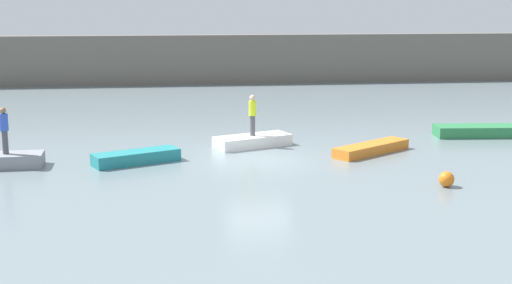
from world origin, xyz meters
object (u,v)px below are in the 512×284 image
rowboat_teal (136,157)px  person_blue_shirt (4,128)px  rowboat_grey (6,161)px  rowboat_green (479,131)px  rowboat_white (253,141)px  mooring_buoy (447,179)px  rowboat_orange (371,148)px  person_hiviz_shirt (253,113)px

rowboat_teal → person_blue_shirt: (-4.79, -0.10, 1.26)m
rowboat_grey → rowboat_green: size_ratio=0.67×
rowboat_white → mooring_buoy: bearing=-74.3°
person_blue_shirt → rowboat_teal: bearing=1.2°
rowboat_orange → person_blue_shirt: bearing=148.3°
rowboat_orange → mooring_buoy: mooring_buoy is taller
rowboat_grey → mooring_buoy: 15.98m
rowboat_grey → rowboat_orange: 14.25m
mooring_buoy → rowboat_orange: bearing=101.1°
rowboat_white → person_blue_shirt: (-9.57, -2.69, 1.26)m
rowboat_teal → rowboat_orange: rowboat_teal is taller
rowboat_orange → mooring_buoy: size_ratio=7.26×
rowboat_orange → mooring_buoy: (1.06, -5.39, 0.06)m
rowboat_orange → person_blue_shirt: (-14.23, -0.77, 1.30)m
rowboat_green → person_blue_shirt: size_ratio=2.26×
rowboat_teal → rowboat_white: same height
rowboat_green → rowboat_grey: bearing=-165.1°
person_hiviz_shirt → rowboat_green: bearing=5.3°
rowboat_white → mooring_buoy: (5.72, -7.31, 0.03)m
person_blue_shirt → rowboat_white: bearing=15.7°
person_hiviz_shirt → mooring_buoy: (5.72, -7.31, -1.19)m
person_hiviz_shirt → rowboat_teal: bearing=-151.6°
rowboat_teal → person_hiviz_shirt: bearing=4.0°
rowboat_teal → person_hiviz_shirt: person_hiviz_shirt is taller
rowboat_orange → person_hiviz_shirt: size_ratio=2.18×
rowboat_teal → rowboat_white: (4.78, 2.59, -0.00)m
person_hiviz_shirt → person_blue_shirt: 9.94m
rowboat_green → mooring_buoy: mooring_buoy is taller
rowboat_green → mooring_buoy: bearing=-115.6°
rowboat_teal → rowboat_orange: 9.47m
rowboat_grey → rowboat_orange: (14.23, 0.77, -0.06)m
rowboat_grey → mooring_buoy: size_ratio=5.11×
rowboat_teal → rowboat_green: size_ratio=0.84×
rowboat_teal → person_hiviz_shirt: size_ratio=1.90×
rowboat_grey → rowboat_green: bearing=7.6°
rowboat_orange → rowboat_teal: bearing=149.2°
rowboat_green → person_blue_shirt: person_blue_shirt is taller
rowboat_grey → rowboat_orange: rowboat_grey is taller
rowboat_white → rowboat_green: size_ratio=0.82×
rowboat_green → person_hiviz_shirt: (-10.53, -0.98, 1.20)m
rowboat_grey → rowboat_green: 20.44m
rowboat_white → mooring_buoy: mooring_buoy is taller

